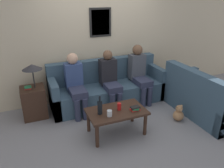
# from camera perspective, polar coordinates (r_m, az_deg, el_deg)

# --- Properties ---
(ground_plane) EXTENTS (16.00, 16.00, 0.00)m
(ground_plane) POSITION_cam_1_polar(r_m,az_deg,el_deg) (4.57, 1.13, -7.20)
(ground_plane) COLOR gray
(wall_back) EXTENTS (9.00, 0.08, 2.60)m
(wall_back) POSITION_cam_1_polar(r_m,az_deg,el_deg) (4.92, -3.11, 11.21)
(wall_back) COLOR beige
(wall_back) RESTS_ON ground_plane
(couch_main) EXTENTS (2.49, 0.81, 0.94)m
(couch_main) POSITION_cam_1_polar(r_m,az_deg,el_deg) (4.83, -1.18, -1.14)
(couch_main) COLOR #385166
(couch_main) RESTS_ON ground_plane
(couch_side) EXTENTS (0.81, 1.60, 0.94)m
(couch_side) POSITION_cam_1_polar(r_m,az_deg,el_deg) (4.70, 22.44, -3.63)
(couch_side) COLOR #385166
(couch_side) RESTS_ON ground_plane
(coffee_table) EXTENTS (0.98, 0.59, 0.45)m
(coffee_table) POSITION_cam_1_polar(r_m,az_deg,el_deg) (3.74, 1.19, -7.77)
(coffee_table) COLOR #382319
(coffee_table) RESTS_ON ground_plane
(side_table_with_lamp) EXTENTS (0.46, 0.45, 1.07)m
(side_table_with_lamp) POSITION_cam_1_polar(r_m,az_deg,el_deg) (4.51, -19.73, -3.66)
(side_table_with_lamp) COLOR #382319
(side_table_with_lamp) RESTS_ON ground_plane
(wine_bottle) EXTENTS (0.08, 0.08, 0.32)m
(wine_bottle) POSITION_cam_1_polar(r_m,az_deg,el_deg) (3.55, -3.19, -6.10)
(wine_bottle) COLOR black
(wine_bottle) RESTS_ON coffee_table
(drinking_glass) EXTENTS (0.08, 0.08, 0.10)m
(drinking_glass) POSITION_cam_1_polar(r_m,az_deg,el_deg) (3.52, -0.66, -7.65)
(drinking_glass) COLOR silver
(drinking_glass) RESTS_ON coffee_table
(book_stack) EXTENTS (0.16, 0.14, 0.06)m
(book_stack) POSITION_cam_1_polar(r_m,az_deg,el_deg) (3.72, 6.09, -6.33)
(book_stack) COLOR red
(book_stack) RESTS_ON coffee_table
(soda_can) EXTENTS (0.07, 0.07, 0.12)m
(soda_can) POSITION_cam_1_polar(r_m,az_deg,el_deg) (3.70, 1.89, -5.90)
(soda_can) COLOR red
(soda_can) RESTS_ON coffee_table
(person_left) EXTENTS (0.34, 0.66, 1.21)m
(person_left) POSITION_cam_1_polar(r_m,az_deg,el_deg) (4.36, -9.53, 0.51)
(person_left) COLOR #2D334C
(person_left) RESTS_ON ground_plane
(person_middle) EXTENTS (0.34, 0.62, 1.21)m
(person_middle) POSITION_cam_1_polar(r_m,az_deg,el_deg) (4.52, -0.55, 1.58)
(person_middle) COLOR #2D334C
(person_middle) RESTS_ON ground_plane
(person_right) EXTENTS (0.34, 0.66, 1.25)m
(person_right) POSITION_cam_1_polar(r_m,az_deg,el_deg) (4.84, 7.14, 3.21)
(person_right) COLOR #2D334C
(person_right) RESTS_ON ground_plane
(teddy_bear) EXTENTS (0.21, 0.21, 0.32)m
(teddy_bear) POSITION_cam_1_polar(r_m,az_deg,el_deg) (4.40, 16.98, -7.46)
(teddy_bear) COLOR #A87A51
(teddy_bear) RESTS_ON ground_plane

